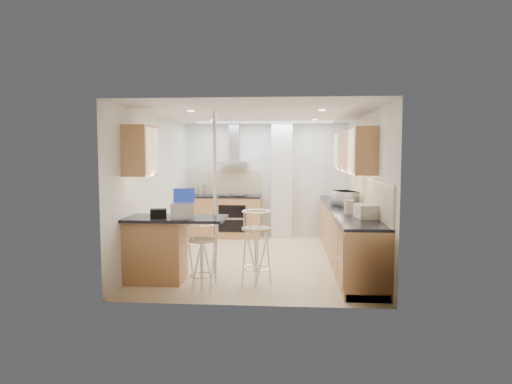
# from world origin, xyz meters

# --- Properties ---
(ground) EXTENTS (4.80, 4.80, 0.00)m
(ground) POSITION_xyz_m (0.00, 0.00, 0.00)
(ground) COLOR beige
(ground) RESTS_ON ground
(room_shell) EXTENTS (3.64, 4.84, 2.51)m
(room_shell) POSITION_xyz_m (0.32, 0.38, 1.54)
(room_shell) COLOR white
(room_shell) RESTS_ON ground
(right_counter) EXTENTS (0.63, 4.40, 0.92)m
(right_counter) POSITION_xyz_m (1.50, 0.00, 0.46)
(right_counter) COLOR #B27147
(right_counter) RESTS_ON ground
(back_counter) EXTENTS (1.70, 0.63, 0.92)m
(back_counter) POSITION_xyz_m (-0.95, 2.10, 0.46)
(back_counter) COLOR #B27147
(back_counter) RESTS_ON ground
(peninsula) EXTENTS (1.47, 0.72, 0.94)m
(peninsula) POSITION_xyz_m (-1.12, -1.45, 0.48)
(peninsula) COLOR #B27147
(peninsula) RESTS_ON ground
(microwave) EXTENTS (0.48, 0.57, 0.27)m
(microwave) POSITION_xyz_m (1.49, 0.24, 1.05)
(microwave) COLOR white
(microwave) RESTS_ON right_counter
(laptop) EXTENTS (0.35, 0.28, 0.22)m
(laptop) POSITION_xyz_m (-0.96, -1.61, 1.05)
(laptop) COLOR #9D9FA5
(laptop) RESTS_ON peninsula
(bag) EXTENTS (0.26, 0.22, 0.12)m
(bag) POSITION_xyz_m (-1.32, -1.53, 1.00)
(bag) COLOR black
(bag) RESTS_ON peninsula
(bar_stool_near) EXTENTS (0.49, 0.49, 0.92)m
(bar_stool_near) POSITION_xyz_m (-0.65, -1.84, 0.46)
(bar_stool_near) COLOR tan
(bar_stool_near) RESTS_ON ground
(bar_stool_end) EXTENTS (0.56, 0.56, 1.06)m
(bar_stool_end) POSITION_xyz_m (0.06, -1.52, 0.53)
(bar_stool_end) COLOR tan
(bar_stool_end) RESTS_ON ground
(jar_a) EXTENTS (0.15, 0.15, 0.18)m
(jar_a) POSITION_xyz_m (1.42, 0.85, 1.01)
(jar_a) COLOR beige
(jar_a) RESTS_ON right_counter
(jar_b) EXTENTS (0.14, 0.14, 0.15)m
(jar_b) POSITION_xyz_m (1.69, 1.11, 1.00)
(jar_b) COLOR beige
(jar_b) RESTS_ON right_counter
(jar_c) EXTENTS (0.17, 0.17, 0.21)m
(jar_c) POSITION_xyz_m (1.43, -0.77, 1.03)
(jar_c) COLOR beige
(jar_c) RESTS_ON right_counter
(jar_d) EXTENTS (0.10, 0.10, 0.15)m
(jar_d) POSITION_xyz_m (1.54, -0.67, 1.00)
(jar_d) COLOR white
(jar_d) RESTS_ON right_counter
(bread_bin) EXTENTS (0.34, 0.41, 0.19)m
(bread_bin) POSITION_xyz_m (1.63, -1.20, 1.02)
(bread_bin) COLOR beige
(bread_bin) RESTS_ON right_counter
(kettle) EXTENTS (0.16, 0.16, 0.24)m
(kettle) POSITION_xyz_m (-1.42, 2.16, 1.04)
(kettle) COLOR #B1B3B6
(kettle) RESTS_ON back_counter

